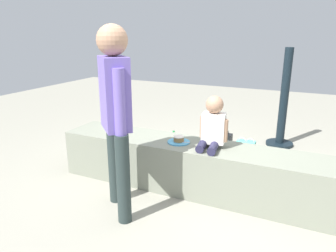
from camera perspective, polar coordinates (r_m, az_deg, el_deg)
The scene contains 11 objects.
ground_plane at distance 3.21m, azimuth 5.73°, elevation -11.52°, with size 12.00×12.00×0.00m, color gray.
concrete_ledge at distance 3.10m, azimuth 5.85°, elevation -7.63°, with size 2.91×0.49×0.48m, color gray.
child_seated at distance 2.91m, azimuth 8.13°, elevation 0.14°, with size 0.28×0.33×0.48m.
adult_standing at distance 2.55m, azimuth -9.54°, elevation 3.68°, with size 0.37×0.36×1.58m.
cake_plate at distance 3.06m, azimuth 1.97°, elevation -2.63°, with size 0.22×0.22×0.07m.
gift_bag at distance 3.76m, azimuth 13.82°, elevation -4.87°, with size 0.21×0.11×0.35m.
railing_post at distance 4.50m, azimuth 20.14°, elevation 2.93°, with size 0.36×0.36×1.32m.
water_bottle_near_gift at distance 3.42m, azimuth 27.76°, elevation -9.63°, with size 0.06×0.06×0.23m.
water_bottle_far_side at distance 4.37m, azimuth 1.02°, elevation -2.22°, with size 0.07×0.07×0.19m.
party_cup_red at distance 3.92m, azimuth 25.64°, elevation -6.74°, with size 0.08×0.08×0.12m, color red.
handbag_black_leather at distance 4.33m, azimuth 9.40°, elevation -2.40°, with size 0.32×0.10×0.32m.
Camera 1 is at (0.91, -2.67, 1.52)m, focal length 33.59 mm.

